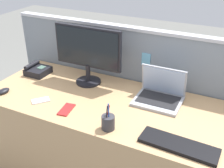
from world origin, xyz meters
TOP-DOWN VIEW (x-y plane):
  - desk at (0.00, 0.00)m, footprint 1.88×0.77m
  - cubicle_divider at (0.00, 0.42)m, footprint 2.18×0.07m
  - desktop_monitor at (-0.28, 0.20)m, footprint 0.56×0.20m
  - laptop at (0.32, 0.19)m, footprint 0.33×0.27m
  - desk_phone at (-0.76, 0.14)m, footprint 0.17×0.18m
  - keyboard_main at (0.57, -0.26)m, footprint 0.45×0.16m
  - computer_mouse_right_hand at (-0.77, -0.23)m, footprint 0.07×0.11m
  - pen_cup at (0.14, -0.28)m, footprint 0.08×0.08m
  - cell_phone_white_slab at (-0.45, -0.21)m, footprint 0.13×0.14m
  - cell_phone_red_case at (-0.21, -0.22)m, footprint 0.09×0.16m

SIDE VIEW (x-z plane):
  - desk at x=0.00m, z-range 0.00..0.75m
  - cubicle_divider at x=0.00m, z-range 0.00..1.18m
  - cell_phone_white_slab at x=-0.45m, z-range 0.75..0.76m
  - cell_phone_red_case at x=-0.21m, z-range 0.75..0.76m
  - keyboard_main at x=0.57m, z-range 0.75..0.77m
  - computer_mouse_right_hand at x=-0.77m, z-range 0.75..0.78m
  - desk_phone at x=-0.76m, z-range 0.73..0.82m
  - pen_cup at x=0.14m, z-range 0.70..0.89m
  - laptop at x=0.32m, z-range 0.68..0.92m
  - desktop_monitor at x=-0.28m, z-range 0.79..1.24m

